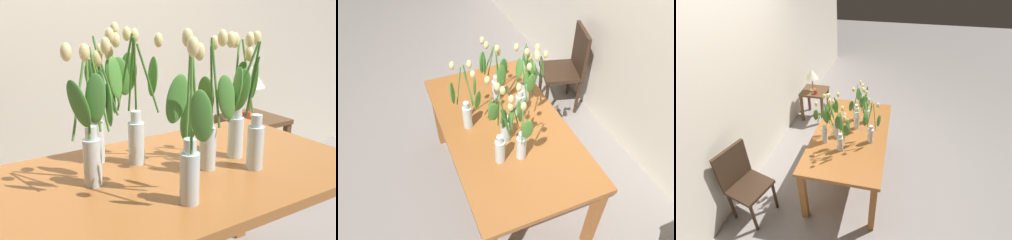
# 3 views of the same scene
# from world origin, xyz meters

# --- Properties ---
(ground_plane) EXTENTS (18.00, 18.00, 0.00)m
(ground_plane) POSITION_xyz_m (0.00, 0.00, 0.00)
(ground_plane) COLOR gray
(room_wall_rear) EXTENTS (9.00, 0.10, 2.70)m
(room_wall_rear) POSITION_xyz_m (0.00, 1.33, 1.35)
(room_wall_rear) COLOR beige
(room_wall_rear) RESTS_ON ground
(dining_table) EXTENTS (1.60, 0.90, 0.74)m
(dining_table) POSITION_xyz_m (0.00, 0.00, 0.65)
(dining_table) COLOR #A3602D
(dining_table) RESTS_ON ground
(tulip_vase_0) EXTENTS (0.18, 0.14, 0.56)m
(tulip_vase_0) POSITION_xyz_m (0.28, -0.13, 0.95)
(tulip_vase_0) COLOR silver
(tulip_vase_0) RESTS_ON dining_table
(tulip_vase_1) EXTENTS (0.14, 0.26, 0.57)m
(tulip_vase_1) POSITION_xyz_m (0.14, -0.05, 0.92)
(tulip_vase_1) COLOR silver
(tulip_vase_1) RESTS_ON dining_table
(tulip_vase_2) EXTENTS (0.24, 0.18, 0.58)m
(tulip_vase_2) POSITION_xyz_m (-0.07, 0.20, 0.99)
(tulip_vase_2) COLOR silver
(tulip_vase_2) RESTS_ON dining_table
(tulip_vase_3) EXTENTS (0.22, 0.21, 0.55)m
(tulip_vase_3) POSITION_xyz_m (-0.32, 0.04, 0.97)
(tulip_vase_3) COLOR silver
(tulip_vase_3) RESTS_ON dining_table
(tulip_vase_4) EXTENTS (0.16, 0.22, 0.58)m
(tulip_vase_4) POSITION_xyz_m (-0.10, -0.25, 0.95)
(tulip_vase_4) COLOR silver
(tulip_vase_4) RESTS_ON dining_table
(tulip_vase_5) EXTENTS (0.25, 0.17, 0.55)m
(tulip_vase_5) POSITION_xyz_m (0.32, -0.02, 0.93)
(tulip_vase_5) COLOR silver
(tulip_vase_5) RESTS_ON dining_table
(tulip_vase_6) EXTENTS (0.16, 0.26, 0.57)m
(tulip_vase_6) POSITION_xyz_m (-0.18, 0.27, 0.97)
(tulip_vase_6) COLOR silver
(tulip_vase_6) RESTS_ON dining_table
(dining_chair) EXTENTS (0.49, 0.49, 0.93)m
(dining_chair) POSITION_xyz_m (-0.81, 1.06, 0.52)
(dining_chair) COLOR #382619
(dining_chair) RESTS_ON ground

